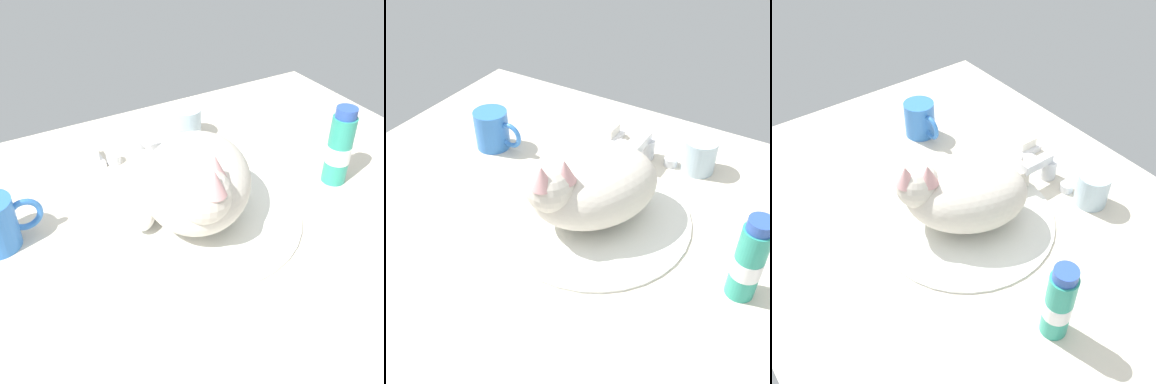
% 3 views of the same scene
% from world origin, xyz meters
% --- Properties ---
extents(ground_plane, '(1.10, 0.83, 0.03)m').
position_xyz_m(ground_plane, '(0.00, 0.00, -0.01)').
color(ground_plane, beige).
extents(sink_basin, '(0.35, 0.35, 0.01)m').
position_xyz_m(sink_basin, '(0.00, 0.00, 0.00)').
color(sink_basin, silver).
rests_on(sink_basin, ground_plane).
extents(faucet, '(0.14, 0.09, 0.06)m').
position_xyz_m(faucet, '(0.00, 0.21, 0.03)').
color(faucet, silver).
rests_on(faucet, ground_plane).
extents(cat, '(0.27, 0.31, 0.15)m').
position_xyz_m(cat, '(-0.01, -0.01, 0.08)').
color(cat, beige).
rests_on(cat, sink_basin).
extents(coffee_mug, '(0.11, 0.07, 0.08)m').
position_xyz_m(coffee_mug, '(-0.30, 0.09, 0.04)').
color(coffee_mug, '#3372C6').
rests_on(coffee_mug, ground_plane).
extents(rinse_cup, '(0.07, 0.07, 0.07)m').
position_xyz_m(rinse_cup, '(0.11, 0.24, 0.04)').
color(rinse_cup, silver).
rests_on(rinse_cup, ground_plane).
extents(soap_dish, '(0.09, 0.06, 0.01)m').
position_xyz_m(soap_dish, '(-0.12, 0.25, 0.01)').
color(soap_dish, white).
rests_on(soap_dish, ground_plane).
extents(soap_bar, '(0.07, 0.04, 0.02)m').
position_xyz_m(soap_bar, '(-0.12, 0.25, 0.02)').
color(soap_bar, white).
rests_on(soap_bar, soap_dish).
extents(toothpaste_bottle, '(0.04, 0.04, 0.15)m').
position_xyz_m(toothpaste_bottle, '(0.27, -0.03, 0.07)').
color(toothpaste_bottle, teal).
rests_on(toothpaste_bottle, ground_plane).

